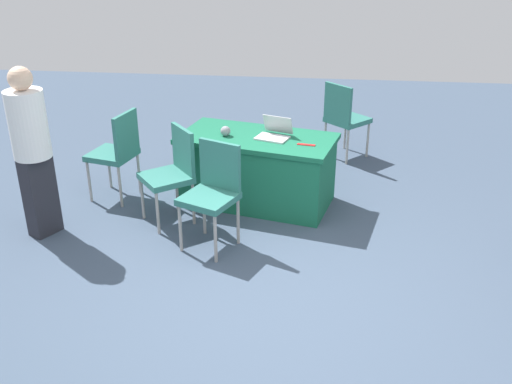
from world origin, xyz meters
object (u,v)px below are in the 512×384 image
Objects in this scene: chair_near_front at (117,149)px; laptop_silver at (274,134)px; table_foreground at (257,169)px; scissors_red at (306,145)px; person_organiser at (32,145)px; chair_tucked_right at (172,170)px; chair_tucked_left at (213,189)px; yarn_ball at (225,131)px; chair_aisle at (344,115)px.

laptop_silver is at bearing -73.97° from chair_near_front.
scissors_red is (-0.51, 0.20, 0.37)m from table_foreground.
person_organiser reaches higher than chair_near_front.
table_foreground is 1.81× the size of chair_tucked_right.
chair_tucked_right is 2.41× the size of laptop_silver.
chair_near_front is 5.41× the size of scissors_red.
chair_tucked_left is 2.48× the size of laptop_silver.
yarn_ball is at bearing 3.46° from table_foreground.
chair_tucked_right is at bearing 46.09° from laptop_silver.
yarn_ball reaches higher than table_foreground.
chair_near_front is 1.47m from chair_tucked_left.
laptop_silver reaches higher than table_foreground.
chair_aisle is at bearing -23.01° from person_organiser.
chair_tucked_right is 1.34m from scissors_red.
chair_aisle reaches higher than yarn_ball.
scissors_red is at bearing 167.87° from yarn_ball.
chair_near_front is at bearing 21.07° from laptop_silver.
chair_tucked_left is 1.11m from scissors_red.
chair_aisle is (-0.93, -1.39, 0.18)m from table_foreground.
laptop_silver reaches higher than yarn_ball.
laptop_silver is (-1.65, -0.06, 0.22)m from chair_near_front.
table_foreground is at bearing -95.93° from chair_tucked_right.
person_organiser is 1.87m from yarn_ball.
chair_tucked_left is (-1.18, 0.87, 0.00)m from chair_near_front.
chair_tucked_left is 1.07m from laptop_silver.
table_foreground is 0.94m from chair_tucked_right.
chair_aisle is at bearing -131.65° from yarn_ball.
chair_near_front is 1.67m from laptop_silver.
yarn_ball is (0.50, 0.01, 0.01)m from laptop_silver.
chair_tucked_right is (0.78, 0.50, 0.17)m from table_foreground.
chair_tucked_right is at bearing 32.61° from table_foreground.
person_organiser reaches higher than laptop_silver.
chair_tucked_left is at bearing 82.14° from laptop_silver.
chair_near_front is at bearing 19.96° from chair_tucked_right.
chair_tucked_right is (-0.70, 0.43, -0.02)m from chair_near_front.
chair_near_front reaches higher than yarn_ball.
chair_tucked_left reaches higher than table_foreground.
chair_tucked_left is (0.30, 0.94, 0.19)m from table_foreground.
table_foreground is 4.36× the size of laptop_silver.
scissors_red is at bearing -45.47° from person_organiser.
yarn_ball is (-0.46, -0.48, 0.25)m from chair_tucked_right.
chair_tucked_left is at bearing -73.97° from chair_aisle.
chair_tucked_left is 1.01× the size of chair_aisle.
person_organiser is at bearing 41.72° from laptop_silver.
scissors_red is (-0.81, -0.74, 0.18)m from chair_tucked_left.
person_organiser reaches higher than scissors_red.
table_foreground is at bearing -84.04° from chair_tucked_left.
chair_tucked_right is 0.59× the size of person_organiser.
chair_aisle is (-1.71, -1.89, 0.01)m from chair_tucked_right.
yarn_ball is at bearing 19.98° from laptop_silver.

